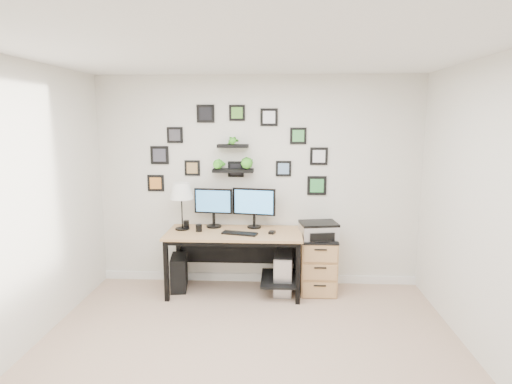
# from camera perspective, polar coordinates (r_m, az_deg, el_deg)

# --- Properties ---
(room) EXTENTS (4.00, 4.00, 4.00)m
(room) POSITION_cam_1_polar(r_m,az_deg,el_deg) (5.63, 0.25, -11.33)
(room) COLOR tan
(room) RESTS_ON ground
(desk) EXTENTS (1.60, 0.70, 0.75)m
(desk) POSITION_cam_1_polar(r_m,az_deg,el_deg) (5.16, -2.49, -6.58)
(desk) COLOR tan
(desk) RESTS_ON ground
(monitor_left) EXTENTS (0.47, 0.20, 0.48)m
(monitor_left) POSITION_cam_1_polar(r_m,az_deg,el_deg) (5.28, -5.70, -1.70)
(monitor_left) COLOR black
(monitor_left) RESTS_ON desk
(monitor_right) EXTENTS (0.53, 0.20, 0.49)m
(monitor_right) POSITION_cam_1_polar(r_m,az_deg,el_deg) (5.21, -0.27, -1.68)
(monitor_right) COLOR black
(monitor_right) RESTS_ON desk
(keyboard) EXTENTS (0.43, 0.23, 0.02)m
(keyboard) POSITION_cam_1_polar(r_m,az_deg,el_deg) (5.00, -2.20, -5.53)
(keyboard) COLOR black
(keyboard) RESTS_ON desk
(mouse) EXTENTS (0.09, 0.11, 0.03)m
(mouse) POSITION_cam_1_polar(r_m,az_deg,el_deg) (5.02, 2.14, -5.40)
(mouse) COLOR black
(mouse) RESTS_ON desk
(table_lamp) EXTENTS (0.28, 0.28, 0.57)m
(table_lamp) POSITION_cam_1_polar(r_m,az_deg,el_deg) (5.19, -9.92, -0.02)
(table_lamp) COLOR black
(table_lamp) RESTS_ON desk
(mug) EXTENTS (0.08, 0.08, 0.08)m
(mug) POSITION_cam_1_polar(r_m,az_deg,el_deg) (5.15, -7.63, -4.77)
(mug) COLOR black
(mug) RESTS_ON desk
(pen_cup) EXTENTS (0.07, 0.07, 0.09)m
(pen_cup) POSITION_cam_1_polar(r_m,az_deg,el_deg) (5.34, -9.29, -4.24)
(pen_cup) COLOR black
(pen_cup) RESTS_ON desk
(pc_tower_black) EXTENTS (0.24, 0.44, 0.41)m
(pc_tower_black) POSITION_cam_1_polar(r_m,az_deg,el_deg) (5.44, -10.22, -10.51)
(pc_tower_black) COLOR black
(pc_tower_black) RESTS_ON ground
(pc_tower_grey) EXTENTS (0.24, 0.49, 0.48)m
(pc_tower_grey) POSITION_cam_1_polar(r_m,az_deg,el_deg) (5.27, 3.68, -10.67)
(pc_tower_grey) COLOR gray
(pc_tower_grey) RESTS_ON ground
(file_cabinet) EXTENTS (0.43, 0.53, 0.67)m
(file_cabinet) POSITION_cam_1_polar(r_m,az_deg,el_deg) (5.30, 8.27, -9.52)
(file_cabinet) COLOR tan
(file_cabinet) RESTS_ON ground
(printer) EXTENTS (0.47, 0.40, 0.19)m
(printer) POSITION_cam_1_polar(r_m,az_deg,el_deg) (5.15, 8.35, -5.08)
(printer) COLOR silver
(printer) RESTS_ON file_cabinet
(wall_decor) EXTENTS (2.25, 0.18, 1.10)m
(wall_decor) POSITION_cam_1_polar(r_m,az_deg,el_deg) (5.24, -2.76, 5.13)
(wall_decor) COLOR black
(wall_decor) RESTS_ON ground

